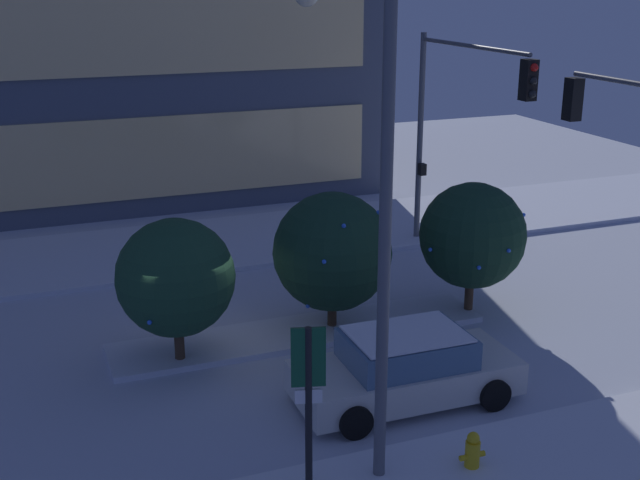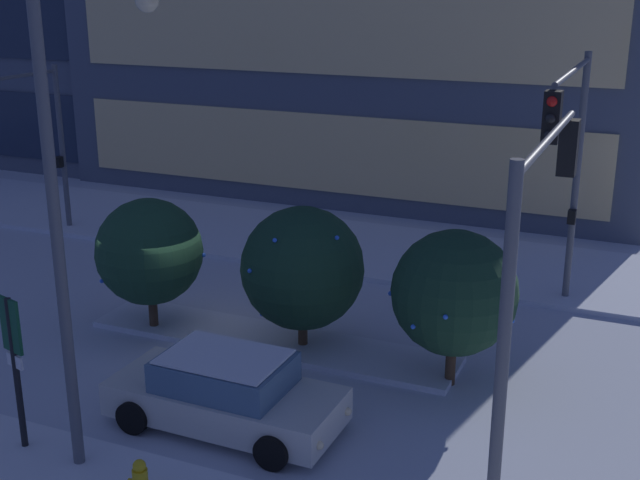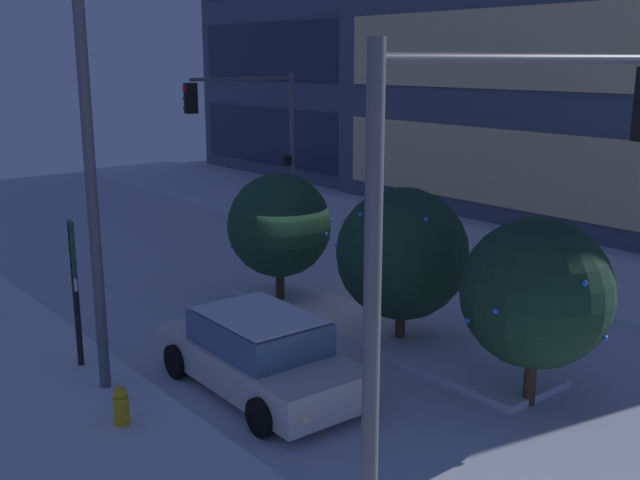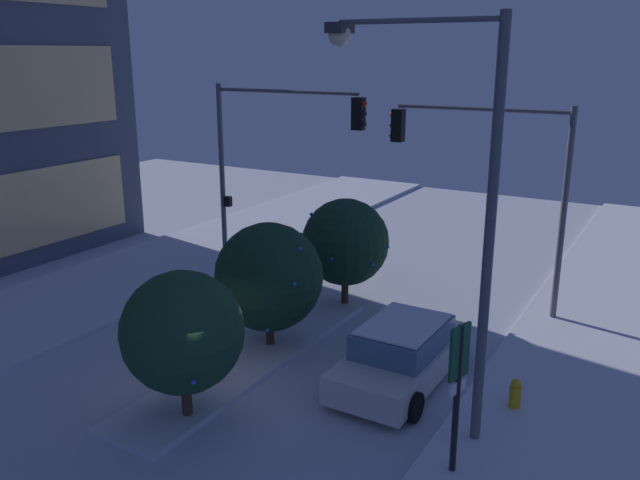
{
  "view_description": "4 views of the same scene",
  "coord_description": "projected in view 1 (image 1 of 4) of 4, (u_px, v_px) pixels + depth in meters",
  "views": [
    {
      "loc": [
        -3.5,
        -16.66,
        8.23
      ],
      "look_at": [
        2.88,
        -0.24,
        2.51
      ],
      "focal_mm": 46.08,
      "sensor_mm": 36.0,
      "label": 1
    },
    {
      "loc": [
        10.78,
        -15.81,
        8.34
      ],
      "look_at": [
        3.99,
        -0.12,
        2.87
      ],
      "focal_mm": 46.56,
      "sensor_mm": 36.0,
      "label": 2
    },
    {
      "loc": [
        14.32,
        -10.73,
        6.01
      ],
      "look_at": [
        1.45,
        -0.4,
        2.05
      ],
      "focal_mm": 42.14,
      "sensor_mm": 36.0,
      "label": 3
    },
    {
      "loc": [
        -9.75,
        -8.89,
        7.57
      ],
      "look_at": [
        4.08,
        -0.85,
        2.99
      ],
      "focal_mm": 36.68,
      "sensor_mm": 36.0,
      "label": 4
    }
  ],
  "objects": [
    {
      "name": "street_lamp_arched",
      "position": [
        360.0,
        161.0,
        13.14
      ],
      "size": [
        0.56,
        3.42,
        8.29
      ],
      "rotation": [
        0.0,
        0.0,
        1.61
      ],
      "color": "#565960",
      "rests_on": "ground"
    },
    {
      "name": "car_near",
      "position": [
        406.0,
        369.0,
        16.42
      ],
      "size": [
        4.62,
        2.16,
        1.49
      ],
      "rotation": [
        0.0,
        0.0,
        -0.01
      ],
      "color": "silver",
      "rests_on": "ground"
    },
    {
      "name": "ground",
      "position": [
        198.0,
        357.0,
        18.52
      ],
      "size": [
        52.0,
        52.0,
        0.0
      ],
      "primitive_type": "plane",
      "color": "silver"
    },
    {
      "name": "median_strip",
      "position": [
        300.0,
        333.0,
        19.61
      ],
      "size": [
        9.0,
        1.8,
        0.14
      ],
      "primitive_type": "cube",
      "color": "silver",
      "rests_on": "ground"
    },
    {
      "name": "parking_info_sign",
      "position": [
        309.0,
        390.0,
        13.01
      ],
      "size": [
        0.55,
        0.21,
        3.03
      ],
      "rotation": [
        0.0,
        0.0,
        1.29
      ],
      "color": "black",
      "rests_on": "ground"
    },
    {
      "name": "fire_hydrant",
      "position": [
        472.0,
        454.0,
        14.1
      ],
      "size": [
        0.48,
        0.26,
        0.8
      ],
      "color": "gold",
      "rests_on": "ground"
    },
    {
      "name": "decorated_tree_left_of_median",
      "position": [
        176.0,
        278.0,
        17.58
      ],
      "size": [
        2.58,
        2.58,
        3.33
      ],
      "color": "#473323",
      "rests_on": "ground"
    },
    {
      "name": "curb_strip_far",
      "position": [
        141.0,
        252.0,
        25.29
      ],
      "size": [
        52.0,
        5.2,
        0.14
      ],
      "primitive_type": "cube",
      "color": "silver",
      "rests_on": "ground"
    },
    {
      "name": "decorated_tree_right_of_median",
      "position": [
        332.0,
        252.0,
        19.31
      ],
      "size": [
        2.83,
        2.83,
        3.43
      ],
      "color": "#473323",
      "rests_on": "ground"
    },
    {
      "name": "decorated_tree_median",
      "position": [
        472.0,
        236.0,
        20.24
      ],
      "size": [
        2.67,
        2.69,
        3.41
      ],
      "color": "#473323",
      "rests_on": "ground"
    },
    {
      "name": "traffic_light_corner_far_right",
      "position": [
        458.0,
        110.0,
        23.31
      ],
      "size": [
        0.32,
        5.84,
        6.57
      ],
      "rotation": [
        0.0,
        0.0,
        -1.57
      ],
      "color": "#565960",
      "rests_on": "ground"
    }
  ]
}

